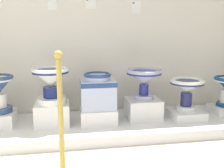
% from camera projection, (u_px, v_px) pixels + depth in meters
% --- Properties ---
extents(wall_back, '(4.10, 0.06, 2.96)m').
position_uv_depth(wall_back, '(114.00, 2.00, 3.35)').
color(wall_back, silver).
rests_on(wall_back, ground_plane).
extents(display_platform, '(3.19, 0.91, 0.11)m').
position_uv_depth(display_platform, '(121.00, 125.00, 3.15)').
color(display_platform, white).
rests_on(display_platform, ground_plane).
extents(plinth_block_slender_white, '(0.29, 0.34, 0.15)m').
position_uv_depth(plinth_block_slender_white, '(1.00, 119.00, 2.96)').
color(plinth_block_slender_white, white).
rests_on(plinth_block_slender_white, display_platform).
extents(plinth_block_leftmost, '(0.37, 0.32, 0.24)m').
position_uv_depth(plinth_block_leftmost, '(52.00, 114.00, 2.97)').
color(plinth_block_leftmost, white).
rests_on(plinth_block_leftmost, display_platform).
extents(antique_toilet_leftmost, '(0.40, 0.40, 0.39)m').
position_uv_depth(antique_toilet_leftmost, '(51.00, 80.00, 2.90)').
color(antique_toilet_leftmost, white).
rests_on(antique_toilet_leftmost, plinth_block_leftmost).
extents(plinth_block_pale_glazed, '(0.40, 0.34, 0.17)m').
position_uv_depth(plinth_block_pale_glazed, '(98.00, 115.00, 3.05)').
color(plinth_block_pale_glazed, white).
rests_on(plinth_block_pale_glazed, display_platform).
extents(antique_toilet_pale_glazed, '(0.39, 0.32, 0.40)m').
position_uv_depth(antique_toilet_pale_glazed, '(98.00, 90.00, 2.99)').
color(antique_toilet_pale_glazed, '#AEBDDD').
rests_on(antique_toilet_pale_glazed, plinth_block_pale_glazed).
extents(plinth_block_broad_patterned, '(0.39, 0.33, 0.23)m').
position_uv_depth(plinth_block_broad_patterned, '(143.00, 109.00, 3.18)').
color(plinth_block_broad_patterned, white).
rests_on(plinth_block_broad_patterned, display_platform).
extents(antique_toilet_broad_patterned, '(0.41, 0.41, 0.35)m').
position_uv_depth(antique_toilet_broad_patterned, '(144.00, 78.00, 3.11)').
color(antique_toilet_broad_patterned, '#A9ACCE').
rests_on(antique_toilet_broad_patterned, plinth_block_broad_patterned).
extents(plinth_block_central_ornate, '(0.38, 0.40, 0.09)m').
position_uv_depth(plinth_block_central_ornate, '(185.00, 113.00, 3.24)').
color(plinth_block_central_ornate, white).
rests_on(plinth_block_central_ornate, display_platform).
extents(antique_toilet_central_ornate, '(0.40, 0.40, 0.37)m').
position_uv_depth(antique_toilet_central_ornate, '(187.00, 88.00, 3.18)').
color(antique_toilet_central_ornate, white).
rests_on(antique_toilet_central_ornate, plinth_block_central_ornate).
extents(info_placard_second, '(0.10, 0.01, 0.16)m').
position_uv_depth(info_placard_second, '(52.00, 3.00, 3.20)').
color(info_placard_second, white).
extents(info_placard_third, '(0.12, 0.01, 0.13)m').
position_uv_depth(info_placard_third, '(91.00, 3.00, 3.27)').
color(info_placard_third, white).
extents(info_placard_fourth, '(0.12, 0.01, 0.15)m').
position_uv_depth(info_placard_fourth, '(136.00, 7.00, 3.37)').
color(info_placard_fourth, white).
extents(stanchion_post_near_left, '(0.24, 0.24, 1.00)m').
position_uv_depth(stanchion_post_near_left, '(62.00, 141.00, 2.05)').
color(stanchion_post_near_left, gold).
rests_on(stanchion_post_near_left, ground_plane).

